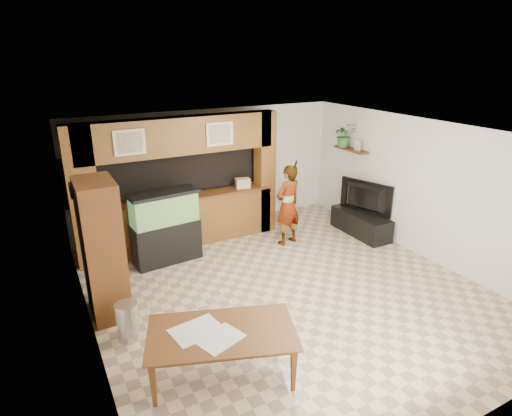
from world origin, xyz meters
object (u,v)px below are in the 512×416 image
aquarium (166,228)px  dining_table (222,355)px  pantry_cabinet (102,250)px  person (288,205)px  television (363,198)px

aquarium → dining_table: aquarium is taller
pantry_cabinet → person: size_ratio=1.26×
aquarium → television: (4.07, -0.73, 0.15)m
aquarium → television: bearing=-15.5°
dining_table → person: bearing=66.3°
television → person: size_ratio=0.72×
pantry_cabinet → dining_table: pantry_cabinet is taller
aquarium → person: 2.45m
television → dining_table: television is taller
television → dining_table: bearing=101.2°
pantry_cabinet → dining_table: size_ratio=1.19×
television → person: (-1.66, 0.35, 0.01)m
television → dining_table: 5.11m
person → television: bearing=155.2°
television → person: person is taller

